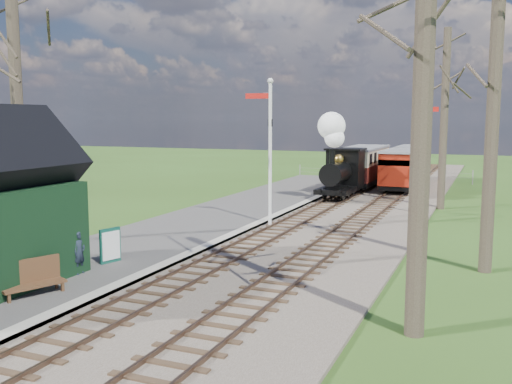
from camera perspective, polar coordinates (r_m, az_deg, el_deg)
distant_hills at (r=73.73m, az=16.94°, el=-9.30°), size 114.40×48.00×22.02m
ballast_bed at (r=29.17m, az=9.37°, el=-1.65°), size 8.00×60.00×0.10m
track_near at (r=29.49m, az=6.92°, el=-1.41°), size 1.60×60.00×0.15m
track_far at (r=28.90m, az=11.88°, el=-1.69°), size 1.60×60.00×0.15m
platform at (r=23.50m, az=-6.77°, el=-3.67°), size 5.00×44.00×0.20m
coping_strip at (r=22.47m, az=-1.65°, el=-4.12°), size 0.40×44.00×0.21m
semaphore_near at (r=23.71m, az=1.27°, el=5.06°), size 1.22×0.24×6.22m
semaphore_far at (r=28.30m, az=15.60°, el=4.62°), size 1.22×0.24×5.72m
bare_trees at (r=17.44m, az=0.62°, el=9.42°), size 15.51×22.39×12.00m
fence_line at (r=42.93m, az=12.42°, el=1.83°), size 12.60×0.08×1.00m
locomotive at (r=32.01m, az=8.36°, el=2.98°), size 1.89×4.40×4.72m
coach at (r=37.94m, az=10.64°, el=2.74°), size 2.20×7.55×2.32m
red_carriage_a at (r=36.30m, az=14.25°, el=2.23°), size 2.00×4.96×2.11m
red_carriage_b at (r=41.73m, az=15.38°, el=2.84°), size 2.00×4.96×2.11m
sign_board at (r=18.03m, az=-14.36°, el=-5.19°), size 0.29×0.72×1.07m
bench at (r=15.46m, az=-21.56°, el=-8.01°), size 1.03×1.63×0.90m
person at (r=16.96m, az=-17.28°, el=-5.81°), size 0.31×0.46×1.23m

